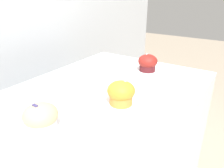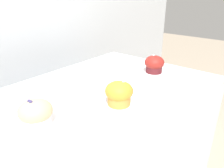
# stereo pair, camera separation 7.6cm
# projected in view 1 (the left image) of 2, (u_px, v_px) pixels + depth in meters

# --- Properties ---
(wall_back) EXTENTS (3.20, 0.10, 1.80)m
(wall_back) POSITION_uv_depth(u_px,v_px,m) (0.00, 75.00, 1.10)
(wall_back) COLOR #B2B7BC
(wall_back) RESTS_ON ground
(muffin_front_center) EXTENTS (0.10, 0.10, 0.08)m
(muffin_front_center) POSITION_uv_depth(u_px,v_px,m) (40.00, 117.00, 0.59)
(muffin_front_center) COLOR silver
(muffin_front_center) RESTS_ON display_counter
(muffin_back_left) EXTENTS (0.09, 0.09, 0.08)m
(muffin_back_left) POSITION_uv_depth(u_px,v_px,m) (121.00, 93.00, 0.71)
(muffin_back_left) COLOR #CA8438
(muffin_back_left) RESTS_ON display_counter
(muffin_back_right) EXTENTS (0.09, 0.09, 0.08)m
(muffin_back_right) POSITION_uv_depth(u_px,v_px,m) (148.00, 63.00, 1.00)
(muffin_back_right) COLOR #4F191D
(muffin_back_right) RESTS_ON display_counter
(price_card) EXTENTS (0.05, 0.05, 0.06)m
(price_card) POSITION_uv_depth(u_px,v_px,m) (84.00, 70.00, 0.93)
(price_card) COLOR white
(price_card) RESTS_ON display_counter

